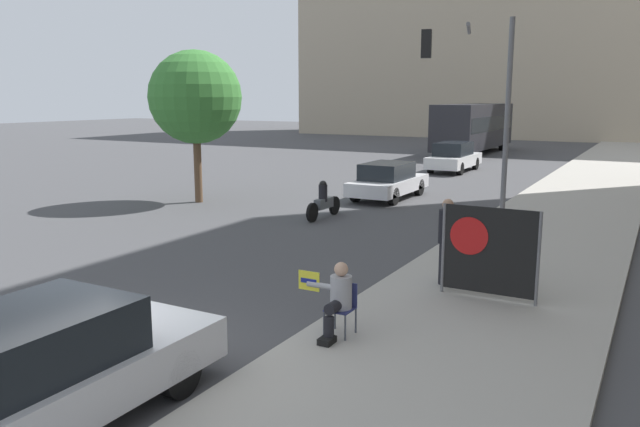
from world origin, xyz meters
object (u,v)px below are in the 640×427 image
car_on_road_midblock (454,157)px  motorcycle_on_road (324,202)px  traffic_light_pole (478,86)px  car_on_road_nearest (388,181)px  street_tree_near_curb (195,97)px  protest_banner (488,251)px  parked_car_curbside (34,374)px  jogger_on_sidewalk (447,241)px  city_bus_on_road (474,125)px  seated_protester (337,298)px

car_on_road_midblock → motorcycle_on_road: 14.48m
traffic_light_pole → car_on_road_nearest: bearing=146.5°
street_tree_near_curb → protest_banner: bearing=-27.9°
parked_car_curbside → motorcycle_on_road: bearing=104.6°
jogger_on_sidewalk → parked_car_curbside: (-2.37, -7.52, -0.27)m
jogger_on_sidewalk → protest_banner: bearing=128.2°
parked_car_curbside → protest_banner: bearing=64.6°
city_bus_on_road → motorcycle_on_road: (2.19, -25.34, -1.39)m
traffic_light_pole → seated_protester: bearing=-85.3°
parked_car_curbside → car_on_road_midblock: car_on_road_midblock is taller
protest_banner → city_bus_on_road: city_bus_on_road is taller
traffic_light_pole → city_bus_on_road: bearing=105.3°
car_on_road_midblock → city_bus_on_road: size_ratio=0.40×
car_on_road_nearest → motorcycle_on_road: car_on_road_nearest is taller
seated_protester → parked_car_curbside: parked_car_curbside is taller
car_on_road_midblock → city_bus_on_road: city_bus_on_road is taller
protest_banner → street_tree_near_curb: bearing=152.1°
traffic_light_pole → jogger_on_sidewalk: bearing=-78.4°
jogger_on_sidewalk → street_tree_near_curb: (-11.25, 5.93, 2.79)m
city_bus_on_road → street_tree_near_curb: bearing=-97.6°
parked_car_curbside → car_on_road_midblock: bearing=97.5°
car_on_road_nearest → street_tree_near_curb: street_tree_near_curb is taller
protest_banner → car_on_road_nearest: 12.38m
car_on_road_midblock → seated_protester: bearing=-77.1°
traffic_light_pole → street_tree_near_curb: 9.85m
car_on_road_nearest → city_bus_on_road: (-2.44, 20.72, 1.23)m
jogger_on_sidewalk → traffic_light_pole: (-1.52, 7.42, 3.12)m
jogger_on_sidewalk → parked_car_curbside: bearing=49.3°
parked_car_curbside → street_tree_near_curb: size_ratio=0.84×
car_on_road_midblock → street_tree_near_curb: (-5.28, -13.97, 3.04)m
jogger_on_sidewalk → street_tree_near_curb: bearing=-51.1°
seated_protester → jogger_on_sidewalk: 3.54m
parked_car_curbside → car_on_road_nearest: parked_car_curbside is taller
seated_protester → traffic_light_pole: (-0.90, 10.90, 3.39)m
jogger_on_sidewalk → city_bus_on_road: city_bus_on_road is taller
city_bus_on_road → street_tree_near_curb: (-3.32, -24.83, 1.87)m
motorcycle_on_road → street_tree_near_curb: 6.42m
car_on_road_midblock → motorcycle_on_road: car_on_road_midblock is taller
car_on_road_nearest → city_bus_on_road: 20.90m
car_on_road_midblock → motorcycle_on_road: (0.23, -14.48, -0.22)m
protest_banner → car_on_road_midblock: (-6.92, 20.42, -0.28)m
seated_protester → car_on_road_nearest: (-4.87, 13.53, -0.05)m
traffic_light_pole → motorcycle_on_road: bearing=-154.7°
seated_protester → protest_banner: size_ratio=0.65×
traffic_light_pole → car_on_road_midblock: size_ratio=1.33×
parked_car_curbside → street_tree_near_curb: bearing=123.4°
parked_car_curbside → car_on_road_nearest: size_ratio=1.08×
street_tree_near_curb → city_bus_on_road: bearing=82.4°
seated_protester → motorcycle_on_road: seated_protester is taller
jogger_on_sidewalk → car_on_road_nearest: 11.46m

